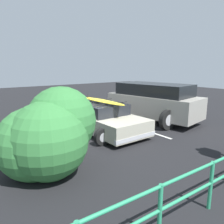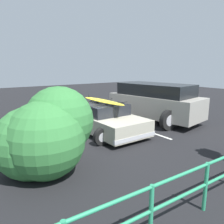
% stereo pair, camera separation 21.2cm
% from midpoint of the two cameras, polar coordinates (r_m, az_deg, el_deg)
% --- Properties ---
extents(ground_plane, '(44.00, 44.00, 0.02)m').
position_cam_midpoint_polar(ground_plane, '(9.38, -7.29, -4.87)').
color(ground_plane, black).
rests_on(ground_plane, ground).
extents(parking_stripe, '(0.12, 4.53, 0.00)m').
position_cam_midpoint_polar(parking_stripe, '(10.02, 5.98, -3.67)').
color(parking_stripe, silver).
rests_on(parking_stripe, ground).
extents(sedan_car, '(2.46, 4.03, 1.47)m').
position_cam_midpoint_polar(sedan_car, '(8.99, -1.64, -1.64)').
color(sedan_car, '#B7B29E').
rests_on(sedan_car, ground).
extents(suv_car, '(3.23, 4.87, 1.85)m').
position_cam_midpoint_polar(suv_car, '(11.00, 11.64, 2.71)').
color(suv_car, '#9E998E').
rests_on(suv_car, ground).
extents(bush_near_left, '(2.56, 2.16, 2.28)m').
position_cam_midpoint_polar(bush_near_left, '(5.66, -15.87, -5.78)').
color(bush_near_left, '#4C3828').
rests_on(bush_near_left, ground).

